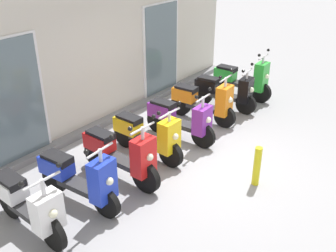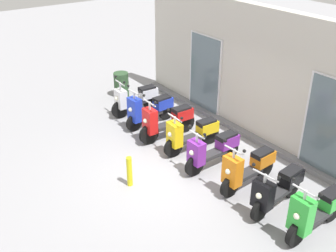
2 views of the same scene
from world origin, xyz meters
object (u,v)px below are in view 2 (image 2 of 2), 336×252
scooter_white (136,98)px  curb_bollard (129,171)px  scooter_blue (149,109)px  scooter_yellow (192,134)px  trash_bin (121,85)px  scooter_orange (248,168)px  scooter_purple (213,150)px  scooter_green (316,211)px  scooter_red (167,121)px  scooter_black (277,189)px

scooter_white → curb_bollard: bearing=-33.7°
scooter_blue → scooter_yellow: bearing=3.8°
curb_bollard → scooter_yellow: bearing=101.1°
trash_bin → scooter_orange: bearing=-2.8°
scooter_yellow → trash_bin: (-3.96, 0.29, -0.07)m
curb_bollard → scooter_blue: bearing=138.2°
scooter_purple → scooter_orange: scooter_orange is taller
scooter_purple → scooter_green: (2.73, 0.06, 0.02)m
scooter_green → trash_bin: bearing=177.5°
scooter_white → scooter_green: scooter_green is taller
scooter_white → scooter_orange: 4.47m
scooter_white → trash_bin: scooter_white is taller
scooter_white → scooter_red: bearing=-3.7°
scooter_orange → scooter_green: bearing=-1.3°
scooter_purple → scooter_orange: (1.01, 0.10, 0.01)m
scooter_green → scooter_orange: bearing=178.7°
scooter_white → scooter_red: 1.72m
scooter_red → scooter_black: 3.60m
scooter_red → scooter_yellow: scooter_red is taller
scooter_blue → scooter_black: 4.47m
scooter_red → scooter_white: bearing=176.3°
scooter_white → scooter_green: 6.19m
trash_bin → scooter_black: bearing=-2.8°
scooter_purple → scooter_yellow: bearing=173.7°
scooter_red → scooter_purple: (1.75, 0.04, -0.02)m
scooter_black → trash_bin: size_ratio=2.00×
scooter_orange → scooter_green: size_ratio=1.00×
scooter_white → scooter_purple: (3.46, -0.07, -0.02)m
scooter_purple → scooter_black: 1.85m
scooter_black → scooter_green: bearing=0.2°
scooter_purple → curb_bollard: 1.98m
scooter_red → curb_bollard: size_ratio=2.41×
scooter_blue → curb_bollard: bearing=-41.8°
scooter_black → curb_bollard: (-2.35, -1.96, -0.12)m
scooter_purple → scooter_black: bearing=1.7°
scooter_blue → scooter_black: (4.46, 0.07, -0.02)m
scooter_white → scooter_green: bearing=-0.1°
scooter_yellow → scooter_green: (3.62, -0.04, 0.04)m
scooter_white → scooter_green: size_ratio=0.98×
scooter_yellow → scooter_purple: bearing=-6.3°
scooter_white → scooter_orange: (4.47, 0.03, -0.01)m
scooter_red → scooter_black: scooter_red is taller
scooter_white → scooter_red: scooter_red is taller
scooter_yellow → scooter_black: scooter_yellow is taller
scooter_orange → scooter_green: (1.73, -0.04, 0.02)m
scooter_black → scooter_green: 0.88m
trash_bin → scooter_yellow: bearing=-4.1°
scooter_green → curb_bollard: (-3.23, -1.97, -0.14)m
scooter_blue → trash_bin: bearing=169.8°
scooter_white → scooter_blue: scooter_blue is taller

